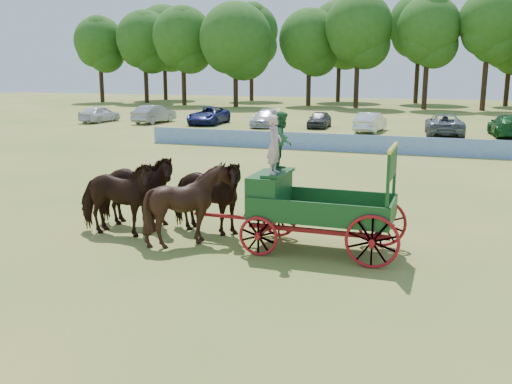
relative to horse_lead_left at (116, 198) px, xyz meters
name	(u,v)px	position (x,y,z in m)	size (l,w,h in m)	color
ground	(273,235)	(4.38, 1.64, -1.16)	(160.00, 160.00, 0.00)	#A18C48
horse_lead_left	(116,198)	(0.00, 0.00, 0.00)	(1.25, 2.75, 2.32)	black
horse_lead_right	(136,191)	(0.00, 1.10, 0.00)	(1.25, 2.75, 2.32)	black
horse_wheel_left	(190,204)	(2.40, 0.00, 0.00)	(1.88, 2.11, 2.33)	black
horse_wheel_right	(205,196)	(2.40, 1.10, 0.00)	(1.25, 2.75, 2.32)	black
farm_dray	(296,190)	(5.35, 0.58, 0.51)	(5.99, 2.00, 3.77)	#A91021
sponsor_banner	(347,143)	(3.38, 19.64, -0.64)	(26.00, 0.08, 1.05)	#1F55AC
parked_cars	(337,120)	(0.42, 31.60, -0.40)	(47.05, 7.72, 1.62)	silver
treeline	(380,31)	(-0.25, 61.59, 8.25)	(89.94, 24.47, 15.01)	#382314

